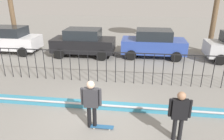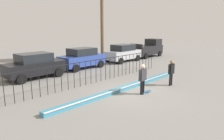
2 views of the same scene
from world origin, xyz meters
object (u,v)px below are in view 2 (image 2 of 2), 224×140
object	(u,v)px
skateboard	(146,92)
camera_operator	(171,70)
parked_car_black	(35,65)
parked_car_blue	(82,58)
skateboarder	(143,76)
parked_car_silver	(123,53)
pickup_truck	(148,49)

from	to	relation	value
skateboard	camera_operator	xyz separation A→B (m)	(2.46, -0.27, 0.96)
camera_operator	parked_car_black	xyz separation A→B (m)	(-5.20, 8.46, -0.05)
parked_car_blue	skateboard	bearing A→B (deg)	-104.37
parked_car_black	skateboarder	bearing A→B (deg)	-71.14
skateboarder	skateboard	distance (m)	1.06
parked_car_silver	camera_operator	bearing A→B (deg)	-124.42
camera_operator	parked_car_blue	world-z (taller)	parked_car_blue
camera_operator	parked_car_blue	distance (m)	8.83
parked_car_black	parked_car_silver	xyz separation A→B (m)	(10.40, 0.12, 0.00)
skateboard	parked_car_blue	world-z (taller)	parked_car_blue
camera_operator	pickup_truck	size ratio (longest dim) A/B	0.36
skateboarder	parked_car_silver	distance (m)	11.52
skateboard	parked_car_silver	world-z (taller)	parked_car_silver
skateboard	pickup_truck	xyz separation A→B (m)	(12.79, 8.45, 0.98)
skateboard	parked_car_blue	bearing A→B (deg)	67.28
parked_car_black	pickup_truck	distance (m)	15.54
camera_operator	parked_car_black	world-z (taller)	parked_car_black
camera_operator	parked_car_silver	xyz separation A→B (m)	(5.20, 8.58, -0.05)
parked_car_silver	pickup_truck	distance (m)	5.13
skateboarder	pickup_truck	bearing A→B (deg)	53.28
parked_car_black	pickup_truck	world-z (taller)	pickup_truck
parked_car_blue	pickup_truck	world-z (taller)	pickup_truck
skateboard	pickup_truck	distance (m)	15.36
parked_car_blue	pickup_truck	size ratio (longest dim) A/B	0.91
parked_car_silver	pickup_truck	xyz separation A→B (m)	(5.13, 0.14, 0.06)
camera_operator	pickup_truck	world-z (taller)	pickup_truck
skateboard	parked_car_blue	distance (m)	8.85
camera_operator	pickup_truck	bearing A→B (deg)	-125.09
camera_operator	skateboarder	bearing A→B (deg)	8.64
parked_car_silver	skateboarder	bearing A→B (deg)	-137.28
parked_car_black	parked_car_silver	size ratio (longest dim) A/B	1.00
parked_car_blue	parked_car_black	bearing A→B (deg)	-176.32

